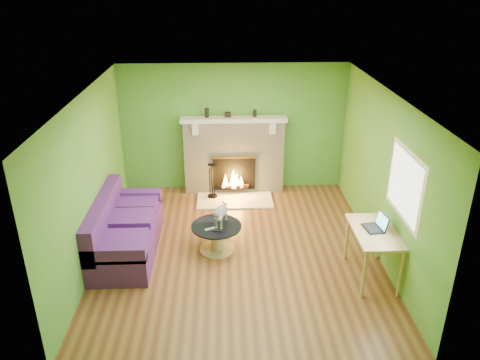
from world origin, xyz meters
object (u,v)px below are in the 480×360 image
at_px(sofa, 123,231).
at_px(coffee_table, 217,236).
at_px(desk, 375,236).
at_px(cat, 221,214).

relative_size(sofa, coffee_table, 2.54).
height_order(coffee_table, desk, desk).
bearing_deg(coffee_table, sofa, 177.74).
height_order(sofa, cat, sofa).
bearing_deg(cat, sofa, -164.72).
height_order(sofa, coffee_table, sofa).
bearing_deg(coffee_table, desk, -19.66).
xyz_separation_m(sofa, cat, (1.59, -0.01, 0.29)).
bearing_deg(desk, sofa, 166.98).
bearing_deg(desk, coffee_table, 160.34).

